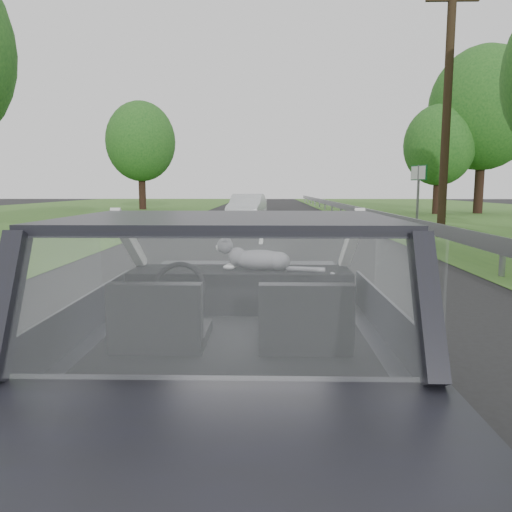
{
  "coord_description": "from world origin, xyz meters",
  "views": [
    {
      "loc": [
        0.2,
        -2.96,
        1.59
      ],
      "look_at": [
        0.11,
        0.53,
        1.11
      ],
      "focal_mm": 35.0,
      "sensor_mm": 36.0,
      "label": 1
    }
  ],
  "objects_px": {
    "subject_car": "(235,330)",
    "cat": "(260,258)",
    "highway_sign": "(418,196)",
    "other_car": "(247,208)",
    "utility_pole": "(447,109)"
  },
  "relations": [
    {
      "from": "subject_car",
      "to": "highway_sign",
      "type": "height_order",
      "value": "highway_sign"
    },
    {
      "from": "cat",
      "to": "utility_pole",
      "type": "height_order",
      "value": "utility_pole"
    },
    {
      "from": "cat",
      "to": "other_car",
      "type": "bearing_deg",
      "value": 101.37
    },
    {
      "from": "subject_car",
      "to": "other_car",
      "type": "xyz_separation_m",
      "value": [
        -0.75,
        19.91,
        -0.07
      ]
    },
    {
      "from": "other_car",
      "to": "highway_sign",
      "type": "distance_m",
      "value": 7.45
    },
    {
      "from": "utility_pole",
      "to": "cat",
      "type": "bearing_deg",
      "value": -114.06
    },
    {
      "from": "cat",
      "to": "highway_sign",
      "type": "height_order",
      "value": "highway_sign"
    },
    {
      "from": "subject_car",
      "to": "utility_pole",
      "type": "bearing_deg",
      "value": 66.39
    },
    {
      "from": "subject_car",
      "to": "cat",
      "type": "height_order",
      "value": "subject_car"
    },
    {
      "from": "other_car",
      "to": "highway_sign",
      "type": "bearing_deg",
      "value": -14.3
    },
    {
      "from": "cat",
      "to": "other_car",
      "type": "xyz_separation_m",
      "value": [
        -0.89,
        19.31,
        -0.43
      ]
    },
    {
      "from": "cat",
      "to": "utility_pole",
      "type": "relative_size",
      "value": 0.07
    },
    {
      "from": "subject_car",
      "to": "highway_sign",
      "type": "bearing_deg",
      "value": 70.25
    },
    {
      "from": "subject_car",
      "to": "highway_sign",
      "type": "distance_m",
      "value": 18.46
    },
    {
      "from": "other_car",
      "to": "utility_pole",
      "type": "xyz_separation_m",
      "value": [
        6.56,
        -6.61,
        3.39
      ]
    }
  ]
}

